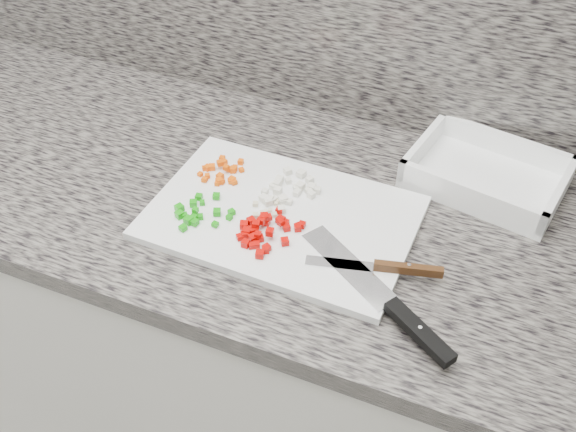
# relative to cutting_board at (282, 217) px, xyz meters

# --- Properties ---
(cabinet) EXTENTS (3.92, 0.62, 0.86)m
(cabinet) POSITION_rel_cutting_board_xyz_m (-0.12, 0.06, -0.48)
(cabinet) COLOR beige
(cabinet) RESTS_ON ground
(countertop) EXTENTS (3.96, 0.64, 0.04)m
(countertop) POSITION_rel_cutting_board_xyz_m (-0.12, 0.06, -0.03)
(countertop) COLOR #68635B
(countertop) RESTS_ON cabinet
(cutting_board) EXTENTS (0.46, 0.31, 0.02)m
(cutting_board) POSITION_rel_cutting_board_xyz_m (0.00, 0.00, 0.00)
(cutting_board) COLOR white
(cutting_board) RESTS_ON countertop
(carrot_pile) EXTENTS (0.08, 0.08, 0.02)m
(carrot_pile) POSITION_rel_cutting_board_xyz_m (-0.14, 0.06, 0.01)
(carrot_pile) COLOR #EA5405
(carrot_pile) RESTS_ON cutting_board
(onion_pile) EXTENTS (0.10, 0.12, 0.01)m
(onion_pile) POSITION_rel_cutting_board_xyz_m (-0.01, 0.06, 0.01)
(onion_pile) COLOR silver
(onion_pile) RESTS_ON cutting_board
(green_pepper_pile) EXTENTS (0.10, 0.11, 0.02)m
(green_pepper_pile) POSITION_rel_cutting_board_xyz_m (-0.13, -0.06, 0.01)
(green_pepper_pile) COLOR #15960D
(green_pepper_pile) RESTS_ON cutting_board
(red_pepper_pile) EXTENTS (0.10, 0.12, 0.02)m
(red_pepper_pile) POSITION_rel_cutting_board_xyz_m (-0.01, -0.06, 0.02)
(red_pepper_pile) COLOR #B80602
(red_pepper_pile) RESTS_ON cutting_board
(garlic_pile) EXTENTS (0.05, 0.06, 0.01)m
(garlic_pile) POSITION_rel_cutting_board_xyz_m (-0.03, -0.00, 0.01)
(garlic_pile) COLOR beige
(garlic_pile) RESTS_ON cutting_board
(chef_knife) EXTENTS (0.29, 0.20, 0.02)m
(chef_knife) POSITION_rel_cutting_board_xyz_m (0.24, -0.13, 0.01)
(chef_knife) COLOR white
(chef_knife) RESTS_ON cutting_board
(paring_knife) EXTENTS (0.22, 0.07, 0.02)m
(paring_knife) POSITION_rel_cutting_board_xyz_m (0.21, -0.06, 0.01)
(paring_knife) COLOR white
(paring_knife) RESTS_ON cutting_board
(tray) EXTENTS (0.30, 0.24, 0.06)m
(tray) POSITION_rel_cutting_board_xyz_m (0.31, 0.24, 0.01)
(tray) COLOR white
(tray) RESTS_ON countertop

